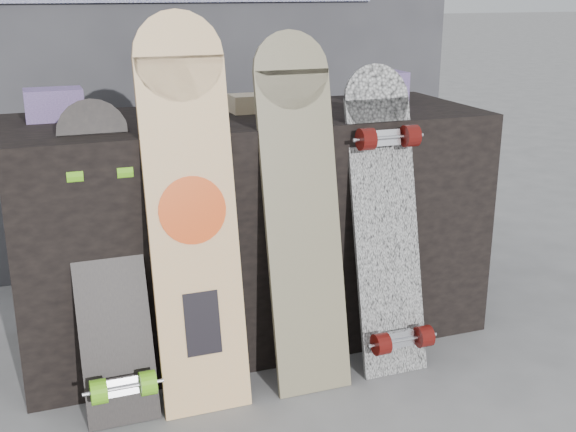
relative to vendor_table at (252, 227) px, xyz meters
name	(u,v)px	position (x,y,z in m)	size (l,w,h in m)	color
ground	(303,398)	(0.00, -0.50, -0.40)	(60.00, 60.00, 0.00)	slate
vendor_table	(252,227)	(0.00, 0.00, 0.00)	(1.60, 0.60, 0.80)	black
booth	(190,13)	(0.00, 0.85, 0.70)	(2.40, 0.22, 2.20)	#35353A
merch_box_purple	(54,104)	(-0.62, 0.11, 0.45)	(0.18, 0.12, 0.10)	#423771
merch_box_small	(383,88)	(0.52, 0.04, 0.46)	(0.14, 0.14, 0.12)	#423771
merch_box_flat	(262,103)	(0.06, 0.04, 0.43)	(0.22, 0.10, 0.06)	#D1B78C
longboard_geisha	(191,204)	(-0.29, -0.34, 0.21)	(0.26, 0.26, 1.15)	beige
longboard_celtic	(301,203)	(0.05, -0.35, 0.18)	(0.24, 0.27, 1.09)	#C5BA86
longboard_cascadia	(387,218)	(0.34, -0.36, 0.10)	(0.22, 0.31, 0.98)	silver
skateboard_dark	(107,258)	(-0.53, -0.31, 0.06)	(0.21, 0.38, 0.90)	black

